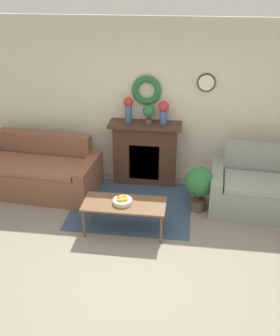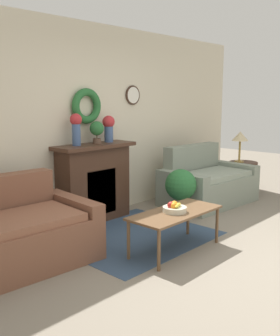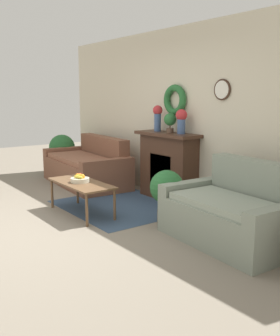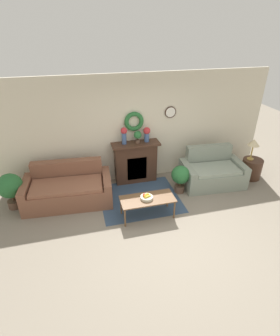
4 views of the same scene
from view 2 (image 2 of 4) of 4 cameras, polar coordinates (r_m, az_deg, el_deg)
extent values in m
plane|color=gray|center=(4.37, 14.80, -13.03)|extent=(16.00, 16.00, 0.00)
cube|color=#334760|center=(4.94, -1.14, -9.83)|extent=(1.84, 1.60, 0.01)
cube|color=beige|center=(5.58, -7.15, 6.57)|extent=(6.80, 0.06, 2.70)
cylinder|color=#382319|center=(6.08, -1.06, 10.53)|extent=(0.29, 0.02, 0.29)
cylinder|color=white|center=(6.08, -0.97, 10.53)|extent=(0.25, 0.01, 0.25)
torus|color=#286633|center=(5.42, -7.75, 8.91)|extent=(0.48, 0.10, 0.48)
cube|color=#42281C|center=(5.46, -6.71, -2.38)|extent=(1.05, 0.34, 1.03)
cube|color=black|center=(5.36, -5.60, -3.53)|extent=(0.50, 0.02, 0.62)
cube|color=orange|center=(5.38, -5.52, -4.34)|extent=(0.40, 0.01, 0.34)
cube|color=#42281C|center=(5.34, -6.59, 3.20)|extent=(1.19, 0.41, 0.05)
cube|color=brown|center=(4.09, -19.46, -11.44)|extent=(1.67, 0.88, 0.46)
cube|color=brown|center=(4.55, -9.60, -7.85)|extent=(0.24, 0.98, 0.60)
cube|color=brown|center=(4.00, -19.69, -7.84)|extent=(1.60, 0.81, 0.08)
cube|color=gray|center=(6.41, 10.69, -3.26)|extent=(1.23, 0.80, 0.45)
cube|color=gray|center=(6.63, 7.52, -0.60)|extent=(1.20, 0.28, 0.92)
cube|color=gray|center=(5.93, 6.03, -3.53)|extent=(0.23, 0.94, 0.59)
cube|color=gray|center=(6.99, 13.32, -1.64)|extent=(0.23, 0.94, 0.59)
cube|color=gray|center=(6.35, 10.76, -0.95)|extent=(1.18, 0.74, 0.08)
cube|color=brown|center=(4.39, 5.17, -6.46)|extent=(1.14, 0.50, 0.03)
cylinder|color=brown|center=(3.95, 2.75, -11.85)|extent=(0.04, 0.04, 0.43)
cylinder|color=brown|center=(4.76, 11.11, -8.14)|extent=(0.04, 0.04, 0.43)
cylinder|color=brown|center=(4.21, -1.68, -10.40)|extent=(0.04, 0.04, 0.43)
cylinder|color=brown|center=(4.98, 6.98, -7.18)|extent=(0.04, 0.04, 0.43)
cylinder|color=beige|center=(4.36, 5.05, -6.00)|extent=(0.26, 0.26, 0.06)
sphere|color=#B2231E|center=(4.32, 4.53, -5.40)|extent=(0.08, 0.08, 0.08)
sphere|color=orange|center=(4.38, 5.02, -5.24)|extent=(0.08, 0.08, 0.08)
sphere|color=orange|center=(4.31, 4.93, -5.49)|extent=(0.08, 0.08, 0.08)
sphere|color=orange|center=(4.33, 4.83, -5.39)|extent=(0.08, 0.08, 0.08)
ellipsoid|color=yellow|center=(4.33, 5.52, -5.38)|extent=(0.17, 0.10, 0.04)
cylinder|color=#42281C|center=(7.46, 14.68, -1.17)|extent=(0.51, 0.51, 0.54)
cylinder|color=#B28E42|center=(7.38, 14.19, 0.93)|extent=(0.17, 0.17, 0.02)
cylinder|color=#B28E42|center=(7.35, 14.26, 2.44)|extent=(0.04, 0.04, 0.37)
cone|color=beige|center=(7.32, 14.35, 4.51)|extent=(0.29, 0.29, 0.17)
cylinder|color=#3D5684|center=(5.18, -9.23, 4.76)|extent=(0.11, 0.11, 0.28)
sphere|color=#B72D33|center=(5.16, -9.29, 6.96)|extent=(0.16, 0.16, 0.16)
cylinder|color=#3D5684|center=(5.55, -4.56, 4.90)|extent=(0.12, 0.12, 0.22)
sphere|color=#B72D33|center=(5.53, -4.59, 6.71)|extent=(0.17, 0.17, 0.17)
cylinder|color=brown|center=(5.38, -6.26, 3.92)|extent=(0.11, 0.11, 0.07)
cylinder|color=#4C3823|center=(5.38, -6.28, 4.59)|extent=(0.02, 0.02, 0.05)
sphere|color=#286633|center=(5.37, -6.30, 5.74)|extent=(0.19, 0.19, 0.19)
cylinder|color=brown|center=(5.68, 5.85, -6.34)|extent=(0.24, 0.24, 0.17)
cylinder|color=#4C3823|center=(5.64, 5.88, -4.91)|extent=(0.04, 0.04, 0.12)
sphere|color=#286633|center=(5.58, 5.92, -2.43)|extent=(0.44, 0.44, 0.44)
camera|label=1|loc=(4.85, 71.77, 22.82)|focal=42.00mm
camera|label=3|loc=(8.13, 43.13, 7.23)|focal=42.00mm
camera|label=4|loc=(3.32, 90.38, 36.54)|focal=28.00mm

